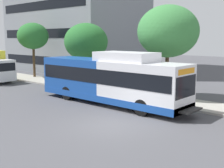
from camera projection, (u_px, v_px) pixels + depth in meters
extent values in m
plane|color=#4C4C51|center=(28.00, 103.00, 20.48)|extent=(120.00, 120.00, 0.00)
cube|color=#A8A399|center=(114.00, 92.00, 24.33)|extent=(3.00, 56.00, 0.14)
cube|color=white|center=(144.00, 84.00, 18.13)|extent=(2.54, 5.80, 2.73)
cube|color=#19479E|center=(81.00, 76.00, 21.93)|extent=(2.54, 5.80, 2.73)
cube|color=#19479E|center=(109.00, 96.00, 20.21)|extent=(2.57, 11.60, 0.44)
cube|color=black|center=(109.00, 75.00, 19.97)|extent=(2.58, 11.25, 0.96)
cube|color=black|center=(185.00, 87.00, 16.23)|extent=(2.34, 0.10, 1.24)
cube|color=orange|center=(186.00, 71.00, 16.09)|extent=(1.91, 0.08, 0.32)
cube|color=white|center=(126.00, 57.00, 18.82)|extent=(2.16, 4.06, 0.60)
cube|color=black|center=(191.00, 110.00, 16.18)|extent=(1.78, 0.60, 0.10)
cylinder|color=black|center=(142.00, 108.00, 17.03)|extent=(0.30, 1.00, 1.00)
cylinder|color=black|center=(162.00, 101.00, 18.70)|extent=(0.30, 1.00, 1.00)
cylinder|color=black|center=(67.00, 93.00, 21.47)|extent=(0.30, 1.00, 1.00)
cylinder|color=black|center=(89.00, 89.00, 23.14)|extent=(0.30, 1.00, 1.00)
cylinder|color=#4C3823|center=(167.00, 76.00, 21.86)|extent=(0.28, 0.28, 3.20)
ellipsoid|color=#3D8442|center=(168.00, 31.00, 21.34)|extent=(4.54, 4.54, 3.86)
cylinder|color=#4C3823|center=(86.00, 71.00, 27.72)|extent=(0.28, 0.28, 2.52)
ellipsoid|color=#286B2D|center=(86.00, 42.00, 27.27)|extent=(4.12, 4.12, 3.51)
cylinder|color=#4C3823|center=(34.00, 62.00, 33.12)|extent=(0.28, 0.28, 3.34)
ellipsoid|color=#286B2D|center=(33.00, 36.00, 32.65)|extent=(3.48, 3.48, 2.96)
cube|color=silver|center=(1.00, 71.00, 28.80)|extent=(2.30, 2.00, 2.10)
cube|color=black|center=(5.00, 67.00, 28.10)|extent=(2.07, 0.08, 0.80)
cylinder|color=black|center=(8.00, 78.00, 29.99)|extent=(0.26, 0.92, 0.92)
cube|color=black|center=(76.00, 58.00, 41.31)|extent=(11.77, 16.64, 1.10)
cube|color=black|center=(76.00, 34.00, 40.77)|extent=(11.77, 16.64, 1.10)
cube|color=black|center=(75.00, 9.00, 40.24)|extent=(11.77, 16.64, 1.10)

